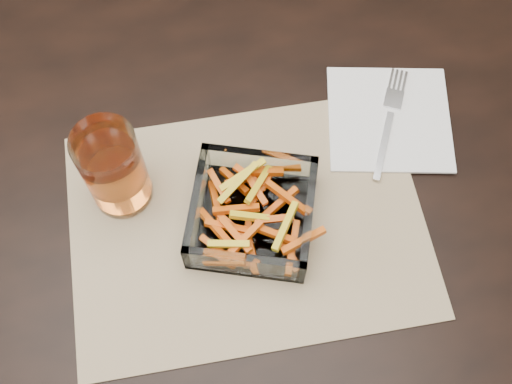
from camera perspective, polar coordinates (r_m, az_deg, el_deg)
dining_table at (r=0.93m, az=-9.06°, el=-3.16°), size 1.60×0.90×0.75m
placemat at (r=0.82m, az=-0.76°, el=-2.85°), size 0.46×0.35×0.00m
glass_bowl at (r=0.80m, az=-0.34°, el=-1.98°), size 0.19×0.19×0.06m
tumbler at (r=0.80m, az=-12.48°, el=1.87°), size 0.08×0.08×0.13m
napkin at (r=0.91m, az=11.75°, el=6.41°), size 0.20×0.20×0.00m
fork at (r=0.90m, az=11.77°, el=6.40°), size 0.10×0.17×0.00m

